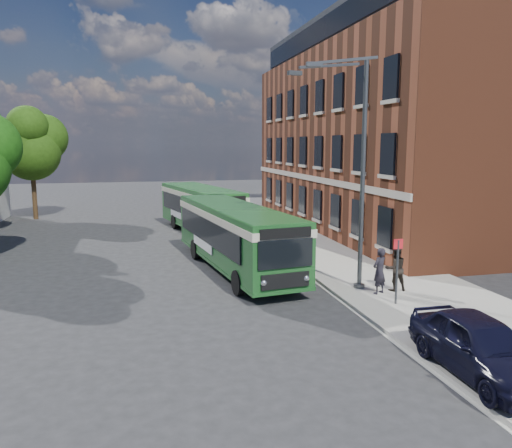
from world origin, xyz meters
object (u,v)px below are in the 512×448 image
object	(u,v)px
parked_car	(480,346)
bus_front	(235,231)
bus_rear	(201,205)
street_lamp	(354,172)

from	to	relation	value
parked_car	bus_front	bearing A→B (deg)	108.31
bus_rear	parked_car	distance (m)	23.06
street_lamp	parked_car	bearing A→B (deg)	-90.27
bus_front	street_lamp	bearing A→B (deg)	-50.06
street_lamp	bus_rear	world-z (taller)	street_lamp
street_lamp	parked_car	xyz separation A→B (m)	(-0.04, -7.76, -3.88)
bus_front	parked_car	bearing A→B (deg)	-72.93
bus_rear	bus_front	bearing A→B (deg)	-88.58
bus_rear	parked_car	xyz separation A→B (m)	(4.04, -22.69, -0.92)
bus_rear	street_lamp	bearing A→B (deg)	-74.73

